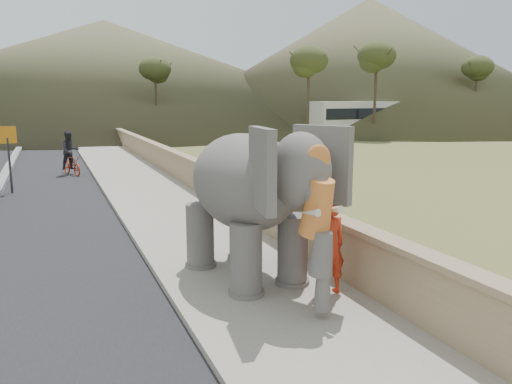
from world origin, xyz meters
TOP-DOWN VIEW (x-y plane):
  - walkway at (0.00, 10.00)m, footprint 3.00×120.00m
  - parapet at (1.65, 10.00)m, footprint 0.30×120.00m
  - signboard at (-4.50, 15.27)m, footprint 0.60×0.08m
  - cow at (6.02, 14.86)m, footprint 1.56×1.09m
  - distant_car at (19.33, 34.46)m, footprint 4.54×2.92m
  - bus_white at (22.90, 33.01)m, footprint 11.19×3.53m
  - bus_orange at (33.24, 31.56)m, footprint 11.24×4.03m
  - hill_right at (36.00, 52.00)m, footprint 56.00×56.00m
  - hill_far at (5.00, 70.00)m, footprint 80.00×80.00m
  - elephant_and_man at (0.02, 3.94)m, footprint 2.51×4.05m
  - motorcyclist at (-2.31, 19.10)m, footprint 1.11×1.76m
  - trees at (1.89, 29.86)m, footprint 48.18×42.37m

SIDE VIEW (x-z plane):
  - walkway at x=0.00m, z-range 0.00..0.15m
  - parapet at x=1.65m, z-range 0.00..1.10m
  - cow at x=6.02m, z-range 0.00..1.20m
  - distant_car at x=19.33m, z-range 0.00..1.44m
  - motorcyclist at x=-2.31m, z-range -0.19..1.75m
  - elephant_and_man at x=0.02m, z-range 0.14..2.88m
  - bus_white at x=22.90m, z-range 0.00..3.10m
  - bus_orange at x=33.24m, z-range 0.00..3.10m
  - signboard at x=-4.50m, z-range 0.44..2.84m
  - trees at x=1.89m, z-range -0.71..8.65m
  - hill_far at x=5.00m, z-range 0.00..14.00m
  - hill_right at x=36.00m, z-range 0.00..16.00m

